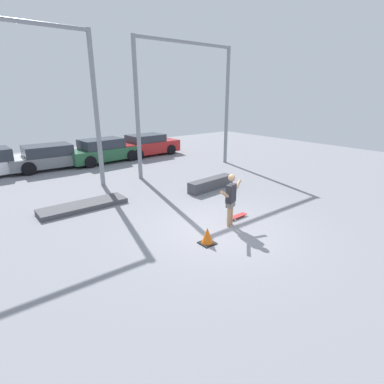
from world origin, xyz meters
name	(u,v)px	position (x,y,z in m)	size (l,w,h in m)	color
ground_plane	(220,229)	(0.00, 0.00, 0.00)	(36.00, 36.00, 0.00)	gray
skateboarder	(231,198)	(0.44, 0.01, 0.93)	(1.37, 0.59, 1.67)	tan
skateboard	(238,216)	(1.09, 0.27, 0.06)	(0.75, 0.27, 0.08)	red
grind_box	(211,184)	(2.51, 3.23, 0.24)	(2.39, 0.49, 0.47)	#47474C
manual_pad	(84,206)	(-2.68, 4.39, 0.09)	(3.09, 0.94, 0.17)	#47474C
canopy_support_left	(16,95)	(-3.86, 6.72, 3.92)	(5.98, 0.20, 6.43)	gray
canopy_support_right	(187,95)	(3.86, 6.72, 3.92)	(5.98, 0.20, 6.43)	gray
parked_car_grey	(51,157)	(-1.94, 11.54, 0.65)	(4.37, 2.04, 1.33)	slate
parked_car_green	(104,151)	(1.03, 11.30, 0.69)	(4.51, 2.17, 1.42)	#28603D
parked_car_red	(148,145)	(4.21, 11.57, 0.68)	(4.25, 2.07, 1.39)	red
traffic_cone	(207,236)	(-0.92, -0.47, 0.23)	(0.41, 0.41, 0.48)	black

